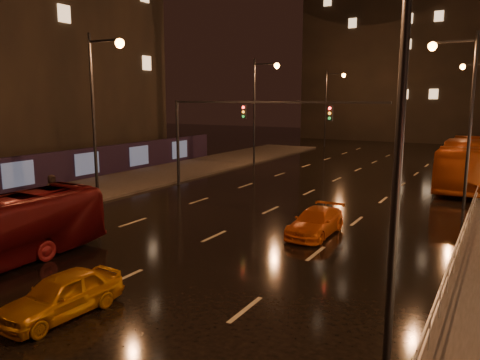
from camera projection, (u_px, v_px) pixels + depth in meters
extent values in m
plane|color=black|center=(298.00, 198.00, 30.31)|extent=(140.00, 140.00, 0.00)
cube|color=#38332D|center=(90.00, 189.00, 32.61)|extent=(7.00, 70.00, 0.15)
cube|color=black|center=(461.00, 20.00, 69.78)|extent=(44.00, 16.00, 36.00)
cube|color=black|center=(17.00, 175.00, 31.65)|extent=(0.30, 46.00, 2.50)
cylinder|color=black|center=(178.00, 143.00, 34.46)|extent=(0.22, 0.22, 6.20)
cube|color=black|center=(271.00, 102.00, 30.24)|extent=(15.20, 0.14, 0.14)
cube|color=black|center=(244.00, 112.00, 31.33)|extent=(0.32, 0.18, 0.95)
cube|color=black|center=(330.00, 113.00, 28.40)|extent=(0.32, 0.18, 0.95)
sphere|color=#FF1E19|center=(243.00, 107.00, 31.17)|extent=(0.18, 0.18, 0.18)
cylinder|color=black|center=(398.00, 165.00, 9.36)|extent=(0.18, 0.18, 10.00)
cube|color=#99999E|center=(471.00, 204.00, 23.43)|extent=(0.05, 56.00, 0.05)
cube|color=#99999E|center=(471.00, 212.00, 23.49)|extent=(0.05, 56.00, 0.05)
imported|color=#90380E|center=(465.00, 163.00, 33.97)|extent=(2.94, 12.38, 3.45)
imported|color=#BE7411|center=(62.00, 295.00, 13.69)|extent=(1.77, 3.87, 1.28)
imported|color=#D05913|center=(315.00, 222.00, 21.89)|extent=(1.75, 4.23, 1.23)
imported|color=black|center=(52.00, 189.00, 27.61)|extent=(0.67, 0.93, 1.76)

